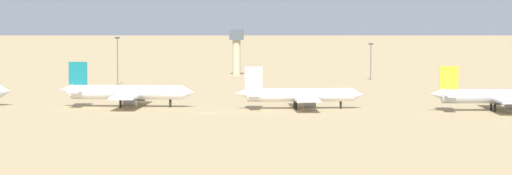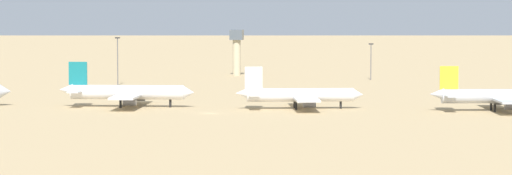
{
  "view_description": "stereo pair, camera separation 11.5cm",
  "coord_description": "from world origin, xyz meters",
  "px_view_note": "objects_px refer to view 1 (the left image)",
  "views": [
    {
      "loc": [
        57.03,
        -323.01,
        31.74
      ],
      "look_at": [
        11.09,
        16.45,
        6.0
      ],
      "focal_mm": 84.52,
      "sensor_mm": 36.0,
      "label": 1
    },
    {
      "loc": [
        57.14,
        -323.0,
        31.74
      ],
      "look_at": [
        11.09,
        16.45,
        6.0
      ],
      "focal_mm": 84.52,
      "sensor_mm": 36.0,
      "label": 2
    }
  ],
  "objects_px": {
    "light_pole_mid": "(371,59)",
    "light_pole_west": "(118,58)",
    "parked_jet_teal_2": "(126,92)",
    "parked_jet_yellow_4": "(497,96)",
    "control_tower": "(237,48)",
    "parked_jet_white_3": "(299,95)"
  },
  "relations": [
    {
      "from": "parked_jet_teal_2",
      "to": "light_pole_west",
      "type": "relative_size",
      "value": 2.27
    },
    {
      "from": "light_pole_west",
      "to": "light_pole_mid",
      "type": "bearing_deg",
      "value": 24.92
    },
    {
      "from": "parked_jet_teal_2",
      "to": "light_pole_mid",
      "type": "relative_size",
      "value": 2.81
    },
    {
      "from": "parked_jet_yellow_4",
      "to": "control_tower",
      "type": "height_order",
      "value": "control_tower"
    },
    {
      "from": "control_tower",
      "to": "light_pole_west",
      "type": "xyz_separation_m",
      "value": [
        -34.08,
        -60.65,
        -1.28
      ]
    },
    {
      "from": "parked_jet_teal_2",
      "to": "light_pole_mid",
      "type": "height_order",
      "value": "light_pole_mid"
    },
    {
      "from": "parked_jet_teal_2",
      "to": "control_tower",
      "type": "bearing_deg",
      "value": 82.21
    },
    {
      "from": "parked_jet_yellow_4",
      "to": "light_pole_west",
      "type": "distance_m",
      "value": 152.45
    },
    {
      "from": "control_tower",
      "to": "light_pole_mid",
      "type": "xyz_separation_m",
      "value": [
        55.05,
        -19.23,
        -3.0
      ]
    },
    {
      "from": "light_pole_mid",
      "to": "light_pole_west",
      "type": "bearing_deg",
      "value": -155.08
    },
    {
      "from": "parked_jet_teal_2",
      "to": "light_pole_mid",
      "type": "bearing_deg",
      "value": 58.58
    },
    {
      "from": "parked_jet_white_3",
      "to": "light_pole_mid",
      "type": "relative_size",
      "value": 2.58
    },
    {
      "from": "parked_jet_white_3",
      "to": "parked_jet_yellow_4",
      "type": "xyz_separation_m",
      "value": [
        55.42,
        1.01,
        0.17
      ]
    },
    {
      "from": "parked_jet_teal_2",
      "to": "parked_jet_white_3",
      "type": "xyz_separation_m",
      "value": [
        50.2,
        0.94,
        -0.32
      ]
    },
    {
      "from": "parked_jet_yellow_4",
      "to": "control_tower",
      "type": "bearing_deg",
      "value": 115.27
    },
    {
      "from": "light_pole_west",
      "to": "parked_jet_teal_2",
      "type": "bearing_deg",
      "value": -74.16
    },
    {
      "from": "parked_jet_white_3",
      "to": "parked_jet_yellow_4",
      "type": "distance_m",
      "value": 55.43
    },
    {
      "from": "parked_jet_white_3",
      "to": "light_pole_west",
      "type": "height_order",
      "value": "light_pole_west"
    },
    {
      "from": "parked_jet_yellow_4",
      "to": "control_tower",
      "type": "xyz_separation_m",
      "value": [
        -95.03,
        141.5,
        7.1
      ]
    },
    {
      "from": "parked_jet_white_3",
      "to": "light_pole_west",
      "type": "bearing_deg",
      "value": 120.83
    },
    {
      "from": "parked_jet_white_3",
      "to": "light_pole_west",
      "type": "xyz_separation_m",
      "value": [
        -73.69,
        81.86,
        5.99
      ]
    },
    {
      "from": "parked_jet_white_3",
      "to": "light_pole_west",
      "type": "distance_m",
      "value": 110.31
    }
  ]
}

